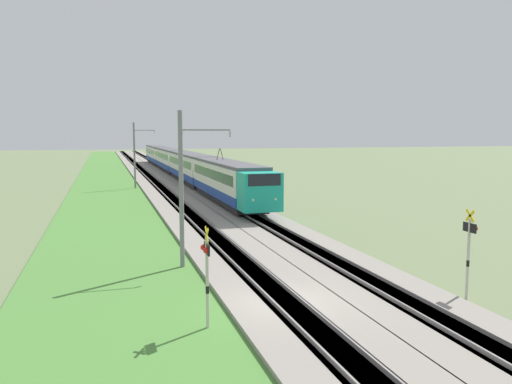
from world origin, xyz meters
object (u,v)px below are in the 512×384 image
at_px(crossing_signal_near, 207,268).
at_px(catenary_mast_mid, 135,155).
at_px(crossing_signal_far, 469,245).
at_px(catenary_mast_near, 183,188).
at_px(passenger_train, 179,162).

xyz_separation_m(crossing_signal_near, catenary_mast_mid, (44.40, -0.44, 1.91)).
relative_size(crossing_signal_near, catenary_mast_mid, 0.45).
distance_m(crossing_signal_far, catenary_mast_near, 12.72).
height_order(crossing_signal_far, catenary_mast_near, catenary_mast_near).
bearing_deg(catenary_mast_mid, crossing_signal_near, 179.43).
bearing_deg(crossing_signal_far, passenger_train, 92.85).
relative_size(passenger_train, catenary_mast_near, 10.79).
bearing_deg(crossing_signal_near, crossing_signal_far, -179.11).
bearing_deg(crossing_signal_near, passenger_train, -97.36).
height_order(crossing_signal_near, catenary_mast_near, catenary_mast_near).
bearing_deg(catenary_mast_near, crossing_signal_near, 176.77).
xyz_separation_m(passenger_train, catenary_mast_mid, (-13.86, 7.09, 1.65)).
bearing_deg(passenger_train, crossing_signal_near, -7.36).
bearing_deg(passenger_train, catenary_mast_near, -8.00).
xyz_separation_m(passenger_train, crossing_signal_far, (-58.10, -2.89, -0.20)).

